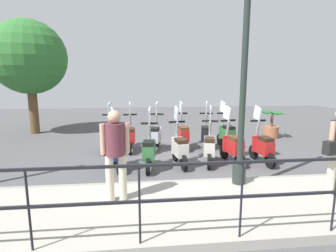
{
  "coord_description": "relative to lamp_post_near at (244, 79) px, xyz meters",
  "views": [
    {
      "loc": [
        -7.3,
        1.3,
        2.24
      ],
      "look_at": [
        0.2,
        0.5,
        0.9
      ],
      "focal_mm": 28.0,
      "sensor_mm": 36.0,
      "label": 1
    }
  ],
  "objects": [
    {
      "name": "ground_plane",
      "position": [
        2.4,
        0.68,
        -2.25
      ],
      "size": [
        28.0,
        28.0,
        0.0
      ],
      "primitive_type": "plane",
      "color": "#4C4C4F"
    },
    {
      "name": "promenade_walkway",
      "position": [
        -0.75,
        0.68,
        -2.18
      ],
      "size": [
        2.2,
        20.0,
        0.15
      ],
      "color": "#A39E93",
      "rests_on": "ground_plane"
    },
    {
      "name": "fence_railing",
      "position": [
        -1.8,
        0.68,
        -1.36
      ],
      "size": [
        0.04,
        16.03,
        1.07
      ],
      "color": "black",
      "rests_on": "promenade_walkway"
    },
    {
      "name": "lamp_post_near",
      "position": [
        0.0,
        0.0,
        0.0
      ],
      "size": [
        0.26,
        0.9,
        4.71
      ],
      "color": "#232D28",
      "rests_on": "promenade_walkway"
    },
    {
      "name": "pedestrian_distant",
      "position": [
        -0.52,
        2.41,
        -1.17
      ],
      "size": [
        0.36,
        0.49,
        1.59
      ],
      "rotation": [
        0.0,
        0.0,
        3.28
      ],
      "color": "beige",
      "rests_on": "promenade_walkway"
    },
    {
      "name": "tree_large",
      "position": [
        6.49,
        6.4,
        0.85
      ],
      "size": [
        2.97,
        2.97,
        4.61
      ],
      "color": "brown",
      "rests_on": "ground_plane"
    },
    {
      "name": "potted_palm",
      "position": [
        4.61,
        -3.08,
        -1.81
      ],
      "size": [
        1.06,
        0.66,
        1.05
      ],
      "color": "#9E5B3D",
      "rests_on": "ground_plane"
    },
    {
      "name": "scooter_near_0",
      "position": [
        1.61,
        -1.26,
        -1.77
      ],
      "size": [
        1.23,
        0.44,
        1.54
      ],
      "rotation": [
        0.0,
        0.0,
        0.1
      ],
      "color": "black",
      "rests_on": "ground_plane"
    },
    {
      "name": "scooter_near_1",
      "position": [
        1.73,
        -0.47,
        -1.77
      ],
      "size": [
        1.22,
        0.49,
        1.54
      ],
      "rotation": [
        0.0,
        0.0,
        0.2
      ],
      "color": "black",
      "rests_on": "ground_plane"
    },
    {
      "name": "scooter_near_2",
      "position": [
        1.69,
        0.17,
        -1.77
      ],
      "size": [
        1.21,
        0.53,
        1.54
      ],
      "rotation": [
        0.0,
        0.0,
        -0.27
      ],
      "color": "black",
      "rests_on": "ground_plane"
    },
    {
      "name": "scooter_near_3",
      "position": [
        1.65,
        0.98,
        -1.77
      ],
      "size": [
        1.23,
        0.45,
        1.54
      ],
      "rotation": [
        0.0,
        0.0,
        0.13
      ],
      "color": "black",
      "rests_on": "ground_plane"
    },
    {
      "name": "scooter_near_4",
      "position": [
        1.48,
        1.78,
        -1.77
      ],
      "size": [
        1.23,
        0.44,
        1.54
      ],
      "rotation": [
        0.0,
        0.0,
        -0.11
      ],
      "color": "black",
      "rests_on": "ground_plane"
    },
    {
      "name": "scooter_near_5",
      "position": [
        1.58,
        2.62,
        -1.77
      ],
      "size": [
        1.21,
        0.52,
        1.54
      ],
      "rotation": [
        0.0,
        0.0,
        0.25
      ],
      "color": "black",
      "rests_on": "ground_plane"
    },
    {
      "name": "scooter_far_0",
      "position": [
        3.31,
        -0.84,
        -1.77
      ],
      "size": [
        1.23,
        0.47,
        1.54
      ],
      "rotation": [
        0.0,
        0.0,
        0.16
      ],
      "color": "black",
      "rests_on": "ground_plane"
    },
    {
      "name": "scooter_far_1",
      "position": [
        3.29,
        -0.14,
        -1.77
      ],
      "size": [
        1.21,
        0.52,
        1.54
      ],
      "rotation": [
        0.0,
        0.0,
        -0.26
      ],
      "color": "black",
      "rests_on": "ground_plane"
    },
    {
      "name": "scooter_far_2",
      "position": [
        3.37,
        0.61,
        -1.77
      ],
      "size": [
        1.23,
        0.44,
        1.54
      ],
      "rotation": [
        0.0,
        0.0,
        0.06
      ],
      "color": "black",
      "rests_on": "ground_plane"
    },
    {
      "name": "scooter_far_3",
      "position": [
        3.28,
        1.51,
        -1.77
      ],
      "size": [
        1.22,
        0.5,
        1.54
      ],
      "rotation": [
        0.0,
        0.0,
        -0.23
      ],
      "color": "black",
      "rests_on": "ground_plane"
    },
    {
      "name": "scooter_far_4",
      "position": [
        3.25,
        2.31,
        -1.77
      ],
      "size": [
        1.23,
        0.44,
        1.54
      ],
      "rotation": [
        0.0,
        0.0,
        0.0
      ],
      "color": "black",
      "rests_on": "ground_plane"
    },
    {
      "name": "scooter_far_5",
      "position": [
        3.28,
        3.0,
        -1.77
      ],
      "size": [
        1.23,
        0.44,
        1.54
      ],
      "rotation": [
        0.0,
        0.0,
        -0.13
      ],
      "color": "black",
      "rests_on": "ground_plane"
    }
  ]
}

